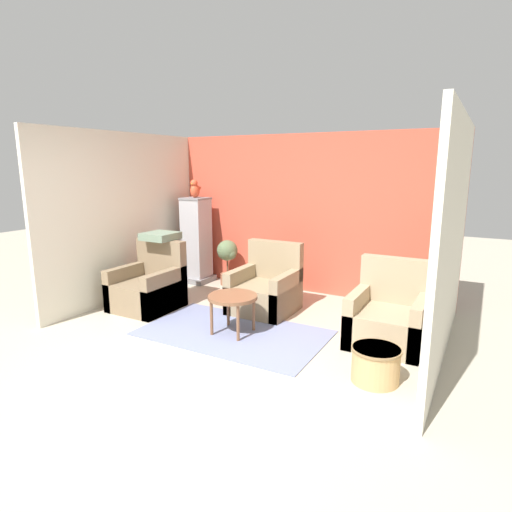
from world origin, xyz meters
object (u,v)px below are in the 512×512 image
at_px(coffee_table, 233,300).
at_px(birdcage, 197,241).
at_px(potted_plant, 227,256).
at_px(wicker_basket, 376,364).
at_px(armchair_middle, 266,291).
at_px(armchair_left, 149,288).
at_px(parrot, 195,189).
at_px(armchair_right, 389,319).

relative_size(coffee_table, birdcage, 0.41).
bearing_deg(potted_plant, wicker_basket, -35.48).
distance_m(coffee_table, armchair_middle, 0.90).
xyz_separation_m(armchair_left, wicker_basket, (3.25, -0.57, -0.11)).
height_order(armchair_middle, parrot, parrot).
bearing_deg(parrot, armchair_left, -80.58).
relative_size(potted_plant, wicker_basket, 1.66).
distance_m(armchair_right, wicker_basket, 0.96).
xyz_separation_m(coffee_table, armchair_left, (-1.51, 0.23, -0.13)).
xyz_separation_m(coffee_table, birdcage, (-1.75, 1.67, 0.28)).
bearing_deg(coffee_table, birdcage, 136.32).
bearing_deg(armchair_right, armchair_middle, 170.23).
relative_size(birdcage, parrot, 4.73).
distance_m(parrot, wicker_basket, 4.26).
relative_size(coffee_table, armchair_right, 0.63).
relative_size(coffee_table, parrot, 1.92).
bearing_deg(armchair_middle, wicker_basket, -34.84).
xyz_separation_m(armchair_left, parrot, (-0.24, 1.45, 1.27)).
xyz_separation_m(birdcage, potted_plant, (0.56, 0.08, -0.21)).
height_order(armchair_left, armchair_right, same).
relative_size(birdcage, potted_plant, 1.90).
height_order(coffee_table, potted_plant, potted_plant).
height_order(armchair_left, parrot, parrot).
distance_m(armchair_right, birdcage, 3.59).
bearing_deg(armchair_middle, armchair_left, -155.66).
relative_size(armchair_middle, parrot, 3.06).
height_order(birdcage, wicker_basket, birdcage).
distance_m(armchair_left, parrot, 1.94).
height_order(coffee_table, birdcage, birdcage).
distance_m(coffee_table, armchair_left, 1.53).
bearing_deg(coffee_table, armchair_middle, 92.31).
height_order(parrot, wicker_basket, parrot).
height_order(birdcage, potted_plant, birdcage).
xyz_separation_m(armchair_right, wicker_basket, (0.09, -0.95, -0.11)).
bearing_deg(wicker_basket, birdcage, 150.02).
distance_m(armchair_left, potted_plant, 1.57).
relative_size(coffee_table, wicker_basket, 1.28).
height_order(armchair_right, armchair_middle, same).
distance_m(coffee_table, potted_plant, 2.12).
bearing_deg(wicker_basket, coffee_table, 168.81).
bearing_deg(parrot, armchair_right, -17.45).
distance_m(armchair_middle, parrot, 2.27).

